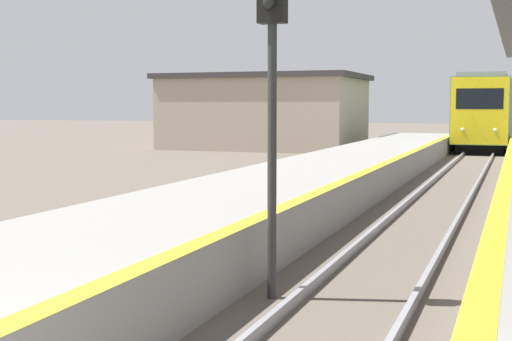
{
  "coord_description": "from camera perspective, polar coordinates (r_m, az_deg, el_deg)",
  "views": [
    {
      "loc": [
        1.9,
        -2.96,
        2.55
      ],
      "look_at": [
        -3.73,
        12.27,
        1.06
      ],
      "focal_mm": 50.0,
      "sensor_mm": 36.0,
      "label": 1
    }
  ],
  "objects": [
    {
      "name": "station_building",
      "position": [
        42.45,
        0.76,
        4.76
      ],
      "size": [
        11.39,
        8.06,
        4.36
      ],
      "color": "tan",
      "rests_on": "ground"
    },
    {
      "name": "train",
      "position": [
        46.46,
        18.0,
        4.5
      ],
      "size": [
        2.84,
        18.41,
        4.24
      ],
      "color": "black",
      "rests_on": "ground"
    },
    {
      "name": "signal_near",
      "position": [
        9.28,
        1.28,
        8.9
      ],
      "size": [
        0.36,
        0.31,
        4.5
      ],
      "color": "#2D2D2D",
      "rests_on": "ground"
    }
  ]
}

